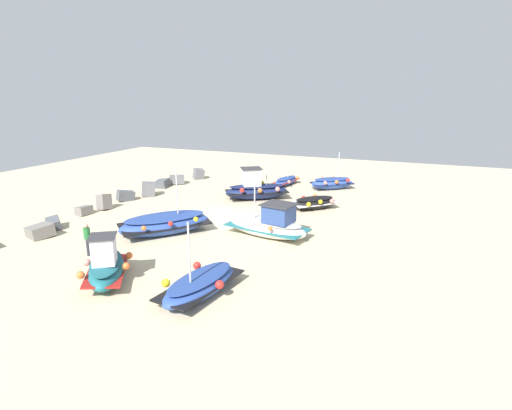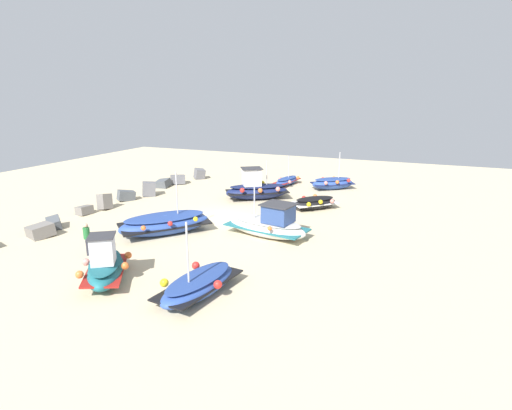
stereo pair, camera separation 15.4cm
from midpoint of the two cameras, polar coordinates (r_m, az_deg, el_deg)
ground_plane at (r=27.06m, az=-4.66°, el=-1.82°), size 56.85×56.85×0.00m
fishing_boat_0 at (r=23.44m, az=1.92°, el=-2.73°), size 2.80×5.18×3.33m
fishing_boat_1 at (r=31.70m, az=0.19°, el=2.20°), size 4.43×5.12×2.97m
fishing_boat_2 at (r=36.87m, az=4.41°, el=3.34°), size 3.55×1.80×2.58m
fishing_boat_3 at (r=24.45m, az=-12.25°, el=-2.51°), size 5.38×4.88×3.64m
fishing_boat_4 at (r=17.08m, az=-7.63°, el=-10.78°), size 4.37×2.34×3.24m
fishing_boat_5 at (r=29.29m, az=8.27°, el=0.31°), size 3.28×3.25×0.90m
fishing_boat_6 at (r=35.64m, az=10.66°, el=2.98°), size 3.47×3.78×3.16m
fishing_boat_7 at (r=19.09m, az=-19.85°, el=-7.98°), size 3.91×3.33×2.21m
person_walking at (r=22.28m, az=-22.12°, el=-4.09°), size 0.32×0.32×1.66m
breakwater_rocks at (r=32.23m, az=-17.35°, el=1.04°), size 21.92×2.69×1.32m
mooring_buoy_0 at (r=35.31m, az=0.07°, el=3.02°), size 0.53×0.53×0.72m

